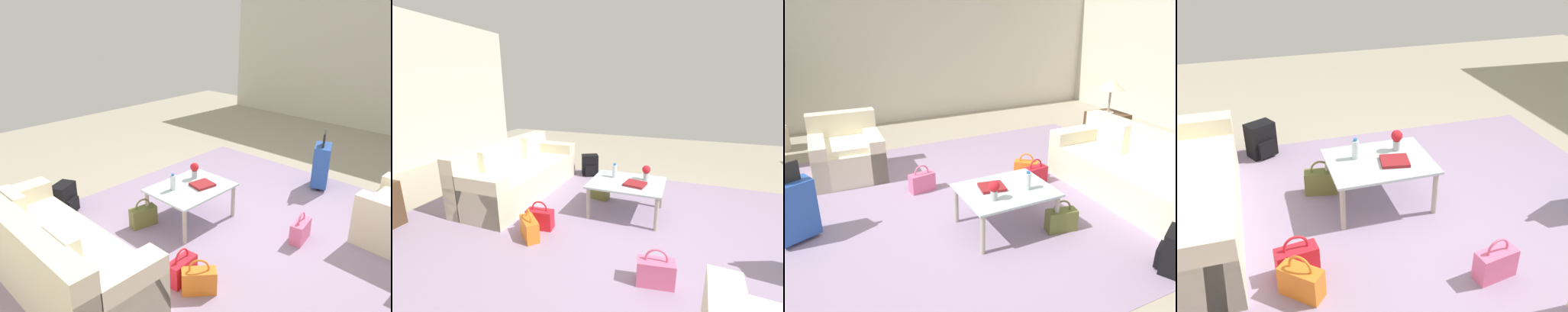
# 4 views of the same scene
# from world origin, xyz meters

# --- Properties ---
(ground_plane) EXTENTS (12.00, 12.00, 0.00)m
(ground_plane) POSITION_xyz_m (0.00, 0.00, 0.00)
(ground_plane) COLOR #A89E89
(area_rug) EXTENTS (5.20, 4.40, 0.01)m
(area_rug) POSITION_xyz_m (0.60, 0.20, 0.00)
(area_rug) COLOR #9984A3
(area_rug) RESTS_ON ground
(couch) EXTENTS (0.85, 2.23, 0.83)m
(couch) POSITION_xyz_m (2.19, -0.60, 0.30)
(couch) COLOR beige
(couch) RESTS_ON ground
(coffee_table) EXTENTS (0.96, 0.74, 0.45)m
(coffee_table) POSITION_xyz_m (0.40, -0.50, 0.40)
(coffee_table) COLOR silver
(coffee_table) RESTS_ON ground
(water_bottle) EXTENTS (0.06, 0.06, 0.20)m
(water_bottle) POSITION_xyz_m (0.60, -0.60, 0.55)
(water_bottle) COLOR silver
(water_bottle) RESTS_ON coffee_table
(coffee_table_book) EXTENTS (0.29, 0.27, 0.03)m
(coffee_table_book) POSITION_xyz_m (0.28, -0.42, 0.47)
(coffee_table_book) COLOR maroon
(coffee_table_book) RESTS_ON coffee_table
(flower_vase) EXTENTS (0.11, 0.11, 0.21)m
(flower_vase) POSITION_xyz_m (0.18, -0.65, 0.58)
(flower_vase) COLOR #B2B7BC
(flower_vase) RESTS_ON coffee_table
(handbag_red) EXTENTS (0.33, 0.18, 0.36)m
(handbag_red) POSITION_xyz_m (1.29, 0.25, 0.13)
(handbag_red) COLOR red
(handbag_red) RESTS_ON ground
(handbag_olive) EXTENTS (0.34, 0.20, 0.36)m
(handbag_olive) POSITION_xyz_m (0.90, -0.82, 0.13)
(handbag_olive) COLOR olive
(handbag_olive) RESTS_ON ground
(handbag_orange) EXTENTS (0.33, 0.32, 0.36)m
(handbag_orange) POSITION_xyz_m (1.29, 0.48, 0.13)
(handbag_orange) COLOR orange
(handbag_orange) RESTS_ON ground
(handbag_pink) EXTENTS (0.34, 0.19, 0.36)m
(handbag_pink) POSITION_xyz_m (-0.13, 0.72, 0.13)
(handbag_pink) COLOR pink
(handbag_pink) RESTS_ON ground
(backpack_black) EXTENTS (0.36, 0.34, 0.40)m
(backpack_black) POSITION_xyz_m (1.40, -1.79, 0.19)
(backpack_black) COLOR black
(backpack_black) RESTS_ON ground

